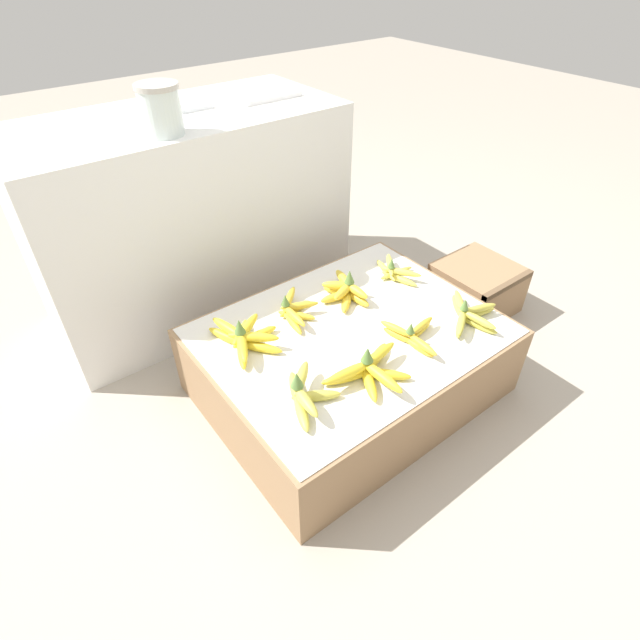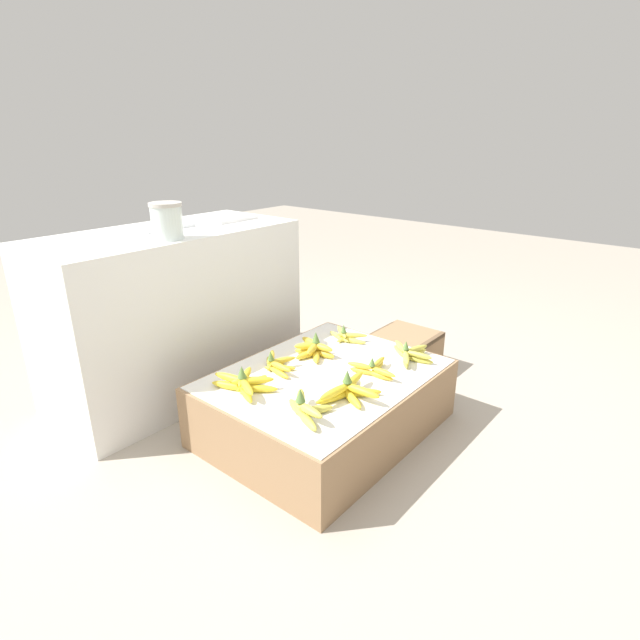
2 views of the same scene
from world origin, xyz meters
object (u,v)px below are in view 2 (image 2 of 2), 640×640
Objects in this scene: foam_tray_white at (228,218)px; glass_jar at (167,221)px; banana_bunch_front_midright at (374,368)px; banana_bunch_middle_left at (244,383)px; banana_bunch_front_left at (305,408)px; banana_bunch_front_right at (410,354)px; banana_bunch_middle_midleft at (277,364)px; banana_bunch_front_midleft at (349,390)px; banana_bunch_middle_midright at (313,349)px; wooden_crate at (406,351)px; banana_bunch_middle_right at (346,336)px.

glass_jar is at bearing -158.68° from foam_tray_white.
banana_bunch_front_midright is 1.11m from foam_tray_white.
banana_bunch_front_left is at bearing -88.44° from banana_bunch_middle_left.
banana_bunch_front_right is 0.59m from banana_bunch_middle_midleft.
banana_bunch_front_midright is at bearing -0.31° from banana_bunch_front_left.
banana_bunch_front_right is at bearing -0.46° from banana_bunch_front_midleft.
foam_tray_white is at bearing 79.66° from banana_bunch_middle_midright.
banana_bunch_front_left is 0.65m from banana_bunch_front_right.
banana_bunch_middle_right reaches higher than wooden_crate.
banana_bunch_front_right is 0.97× the size of foam_tray_white.
banana_bunch_front_midleft is 0.55m from banana_bunch_middle_right.
banana_bunch_middle_left is at bearing -171.24° from banana_bunch_middle_midleft.
banana_bunch_middle_midleft is (0.21, 0.03, -0.01)m from banana_bunch_middle_left.
banana_bunch_front_midleft is 1.13× the size of foam_tray_white.
glass_jar is at bearing 108.54° from banana_bunch_middle_midleft.
banana_bunch_front_midleft is (0.21, -0.04, -0.00)m from banana_bunch_front_left.
banana_bunch_front_right is 1.08× the size of banana_bunch_middle_right.
banana_bunch_middle_midright is at bearing 177.60° from banana_bunch_middle_right.
banana_bunch_front_midleft is at bearing -10.91° from banana_bunch_front_left.
banana_bunch_front_midleft reaches higher than banana_bunch_middle_midright.
glass_jar is (-1.00, 0.59, 0.77)m from wooden_crate.
banana_bunch_front_midright is 0.93× the size of banana_bunch_front_right.
banana_bunch_front_left is 1.44× the size of glass_jar.
banana_bunch_middle_midleft is 0.99× the size of banana_bunch_middle_midright.
foam_tray_white is (0.12, 0.67, 0.50)m from banana_bunch_middle_midright.
banana_bunch_middle_midleft is 0.86× the size of foam_tray_white.
banana_bunch_middle_right is (-0.41, 0.10, 0.19)m from wooden_crate.
foam_tray_white is at bearing 61.61° from banana_bunch_front_left.
banana_bunch_middle_left and banana_bunch_middle_midright have the same top height.
banana_bunch_middle_midright is (0.20, 0.35, 0.00)m from banana_bunch_front_midleft.
banana_bunch_front_right is at bearing -27.88° from banana_bunch_middle_left.
banana_bunch_front_midright is 0.89× the size of banana_bunch_middle_left.
foam_tray_white is at bearing 123.52° from wooden_crate.
banana_bunch_middle_midleft reaches higher than banana_bunch_front_midright.
foam_tray_white is at bearing 99.12° from banana_bunch_middle_right.
glass_jar is (0.06, 0.49, 0.56)m from banana_bunch_middle_left.
banana_bunch_middle_midleft is 0.88m from foam_tray_white.
banana_bunch_front_right is 0.43m from banana_bunch_middle_midright.
banana_bunch_front_midright is (0.43, -0.00, -0.01)m from banana_bunch_front_left.
banana_bunch_front_right is 1.59× the size of glass_jar.
wooden_crate is 1.26× the size of banana_bunch_front_right.
banana_bunch_front_midright is at bearing 169.49° from banana_bunch_front_right.
banana_bunch_front_midleft is 0.44m from banana_bunch_front_right.
banana_bunch_front_left is at bearing -142.75° from banana_bunch_middle_midright.
banana_bunch_front_left reaches higher than banana_bunch_middle_midleft.
glass_jar reaches higher than banana_bunch_middle_right.
wooden_crate is 0.46m from banana_bunch_middle_right.
banana_bunch_middle_right is 0.96m from glass_jar.
banana_bunch_front_right is (-0.40, -0.24, 0.20)m from wooden_crate.
banana_bunch_front_midleft is 1.17× the size of banana_bunch_front_right.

